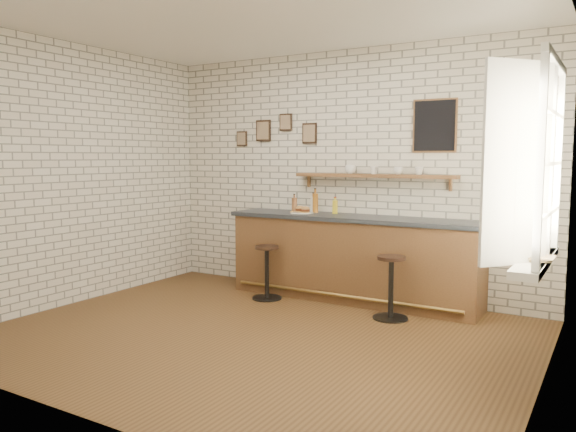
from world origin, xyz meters
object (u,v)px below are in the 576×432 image
at_px(ciabatta_sandwich, 303,209).
at_px(shelf_cup_c, 398,171).
at_px(bitters_bottle_amber, 315,203).
at_px(bitters_bottle_white, 313,204).
at_px(bar_stool_right, 391,285).
at_px(bar_stool_left, 267,270).
at_px(shelf_cup_b, 374,170).
at_px(shelf_cup_a, 351,169).
at_px(shelf_cup_d, 419,171).
at_px(book_lower, 530,259).
at_px(bitters_bottle_brown, 294,204).
at_px(sandwich_plate, 302,213).
at_px(bar_counter, 352,258).
at_px(book_upper, 530,257).
at_px(condiment_bottle_yellow, 335,207).

distance_m(ciabatta_sandwich, shelf_cup_c, 1.26).
bearing_deg(shelf_cup_c, bitters_bottle_amber, 97.45).
distance_m(bitters_bottle_white, bar_stool_right, 1.62).
bearing_deg(shelf_cup_c, ciabatta_sandwich, 105.44).
distance_m(bar_stool_left, shelf_cup_b, 1.75).
bearing_deg(shelf_cup_a, bar_stool_left, -143.51).
distance_m(bar_stool_right, shelf_cup_d, 1.39).
height_order(shelf_cup_b, book_lower, shelf_cup_b).
relative_size(bitters_bottle_brown, bitters_bottle_white, 0.89).
bearing_deg(shelf_cup_d, bitters_bottle_white, 173.08).
bearing_deg(sandwich_plate, shelf_cup_d, 9.41).
bearing_deg(shelf_cup_c, shelf_cup_a, 93.98).
xyz_separation_m(bar_counter, shelf_cup_d, (0.72, 0.20, 1.04)).
xyz_separation_m(bar_stool_left, book_upper, (3.05, -1.07, 0.61)).
relative_size(bitters_bottle_amber, bar_stool_right, 0.45).
xyz_separation_m(bitters_bottle_brown, condiment_bottle_yellow, (0.58, 0.00, -0.00)).
bearing_deg(ciabatta_sandwich, bitters_bottle_brown, 142.34).
bearing_deg(book_upper, ciabatta_sandwich, 152.38).
distance_m(bar_stool_left, bar_stool_right, 1.58).
bearing_deg(book_lower, bar_stool_left, 159.63).
bearing_deg(sandwich_plate, shelf_cup_a, 23.01).
xyz_separation_m(shelf_cup_a, shelf_cup_c, (0.60, 0.00, -0.01)).
bearing_deg(bar_stool_left, condiment_bottle_yellow, 45.33).
relative_size(sandwich_plate, shelf_cup_d, 2.91).
distance_m(condiment_bottle_yellow, shelf_cup_c, 0.90).
xyz_separation_m(condiment_bottle_yellow, bar_stool_right, (0.98, -0.65, -0.74)).
bearing_deg(bar_stool_right, bitters_bottle_brown, 157.17).
distance_m(bitters_bottle_amber, shelf_cup_a, 0.62).
bearing_deg(shelf_cup_d, bar_stool_left, -167.13).
bearing_deg(bar_stool_right, shelf_cup_a, 138.25).
bearing_deg(bitters_bottle_amber, book_lower, -31.82).
distance_m(bar_stool_left, shelf_cup_d, 2.13).
relative_size(bitters_bottle_amber, shelf_cup_d, 3.16).
height_order(ciabatta_sandwich, book_upper, ciabatta_sandwich).
distance_m(shelf_cup_a, shelf_cup_c, 0.60).
xyz_separation_m(bitters_bottle_white, shelf_cup_d, (1.32, 0.06, 0.43)).
distance_m(ciabatta_sandwich, book_upper, 3.19).
relative_size(condiment_bottle_yellow, book_lower, 1.00).
distance_m(shelf_cup_a, book_upper, 2.93).
xyz_separation_m(condiment_bottle_yellow, bar_stool_left, (-0.60, -0.61, -0.75)).
height_order(shelf_cup_a, book_lower, shelf_cup_a).
bearing_deg(condiment_bottle_yellow, sandwich_plate, -155.74).
relative_size(shelf_cup_c, shelf_cup_d, 1.15).
height_order(bar_counter, shelf_cup_b, shelf_cup_b).
height_order(bitters_bottle_white, shelf_cup_a, shelf_cup_a).
xyz_separation_m(bar_stool_left, shelf_cup_b, (1.08, 0.67, 1.20)).
bearing_deg(bitters_bottle_white, sandwich_plate, -111.61).
bearing_deg(shelf_cup_b, sandwich_plate, 156.56).
distance_m(shelf_cup_d, book_lower, 2.34).
bearing_deg(sandwich_plate, bar_stool_left, -117.76).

